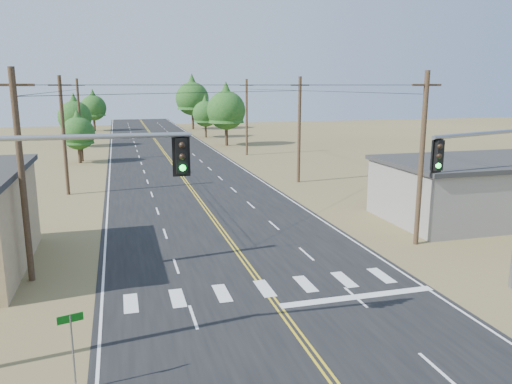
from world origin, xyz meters
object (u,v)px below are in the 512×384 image
object	(u,v)px
building_right	(491,190)
signal_mast_right	(499,184)
street_sign	(72,340)
signal_mast_left	(33,209)

from	to	relation	value
building_right	signal_mast_right	distance (m)	15.42
signal_mast_right	street_sign	xyz separation A→B (m)	(-17.03, -2.48, -3.39)
building_right	street_sign	world-z (taller)	building_right
building_right	signal_mast_right	world-z (taller)	signal_mast_right
signal_mast_left	signal_mast_right	size ratio (longest dim) A/B	1.04
building_right	signal_mast_left	bearing A→B (deg)	-156.63
building_right	signal_mast_left	world-z (taller)	signal_mast_left
signal_mast_right	building_right	bearing A→B (deg)	32.59
street_sign	building_right	bearing A→B (deg)	11.53
building_right	street_sign	bearing A→B (deg)	-152.42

